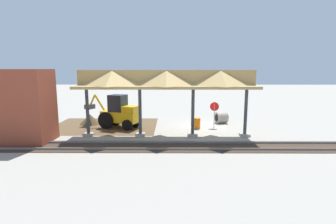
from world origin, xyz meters
name	(u,v)px	position (x,y,z in m)	size (l,w,h in m)	color
ground_plane	(201,126)	(0.00, 0.00, 0.00)	(120.00, 120.00, 0.00)	gray
dirt_work_zone	(105,126)	(8.53, 0.00, 0.00)	(9.05, 7.00, 0.01)	brown
platform_canopy	(166,80)	(3.04, 3.50, 4.16)	(12.89, 3.20, 4.90)	#9E998E
rail_tracks	(213,146)	(0.00, 6.24, 0.03)	(60.00, 2.58, 0.15)	slate
stop_sign	(214,109)	(-1.03, 0.39, 1.55)	(0.75, 0.18, 2.17)	gray
backhoe	(119,113)	(7.13, 0.69, 1.27)	(5.07, 2.98, 2.82)	#EAB214
dirt_mound	(90,124)	(10.05, -0.74, 0.00)	(3.72, 3.72, 1.84)	brown
concrete_pipe	(221,118)	(-1.97, -1.27, 0.52)	(1.21, 1.26, 1.03)	#9E9384
brick_utility_building	(25,106)	(12.61, 5.09, 2.48)	(3.30, 2.68, 4.96)	brown
traffic_barrel	(197,123)	(0.50, 0.95, 0.45)	(0.56, 0.56, 0.90)	orange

